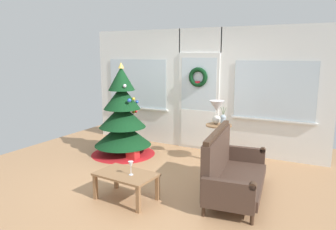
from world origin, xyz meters
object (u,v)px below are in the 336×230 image
object	(u,v)px
table_lamp	(217,109)
flower_vase	(223,120)
side_table	(218,136)
wine_glass	(131,165)
gift_box	(133,154)
christmas_tree	(122,121)
coffee_table	(126,177)
settee_sofa	(229,170)

from	to	relation	value
table_lamp	flower_vase	size ratio (longest dim) A/B	1.26
side_table	wine_glass	size ratio (longest dim) A/B	3.77
wine_glass	gift_box	bearing A→B (deg)	123.20
christmas_tree	wine_glass	world-z (taller)	christmas_tree
table_lamp	coffee_table	world-z (taller)	table_lamp
table_lamp	gift_box	distance (m)	1.84
christmas_tree	settee_sofa	distance (m)	2.68
table_lamp	coffee_table	xyz separation A→B (m)	(-0.57, -2.14, -0.69)
settee_sofa	wine_glass	size ratio (longest dim) A/B	8.61
settee_sofa	wine_glass	xyz separation A→B (m)	(-1.14, -0.83, 0.15)
coffee_table	gift_box	world-z (taller)	coffee_table
flower_vase	gift_box	bearing A→B (deg)	-161.26
wine_glass	gift_box	world-z (taller)	wine_glass
coffee_table	wine_glass	size ratio (longest dim) A/B	4.51
coffee_table	flower_vase	bearing A→B (deg)	70.34
settee_sofa	table_lamp	size ratio (longest dim) A/B	3.81
side_table	gift_box	bearing A→B (deg)	-158.15
christmas_tree	side_table	world-z (taller)	christmas_tree
settee_sofa	flower_vase	distance (m)	1.41
settee_sofa	coffee_table	distance (m)	1.49
table_lamp	wine_glass	distance (m)	2.26
settee_sofa	side_table	bearing A→B (deg)	115.40
christmas_tree	flower_vase	distance (m)	2.03
side_table	flower_vase	size ratio (longest dim) A/B	2.10
table_lamp	settee_sofa	bearing A→B (deg)	-63.17
christmas_tree	side_table	size ratio (longest dim) A/B	2.54
christmas_tree	gift_box	xyz separation A→B (m)	(0.38, -0.21, -0.60)
wine_glass	table_lamp	bearing A→B (deg)	77.56
christmas_tree	wine_glass	bearing A→B (deg)	-51.60
flower_vase	table_lamp	bearing A→B (deg)	147.99
wine_glass	flower_vase	bearing A→B (deg)	72.81
settee_sofa	coffee_table	xyz separation A→B (m)	(-1.24, -0.82, -0.05)
settee_sofa	flower_vase	bearing A→B (deg)	112.60
coffee_table	wine_glass	distance (m)	0.22
christmas_tree	settee_sofa	xyz separation A→B (m)	(2.50, -0.88, -0.32)
gift_box	christmas_tree	bearing A→B (deg)	150.55
side_table	wine_glass	bearing A→B (deg)	-104.21
christmas_tree	settee_sofa	bearing A→B (deg)	-19.45
side_table	flower_vase	xyz separation A→B (m)	(0.10, -0.06, 0.33)
christmas_tree	table_lamp	world-z (taller)	christmas_tree
coffee_table	table_lamp	bearing A→B (deg)	75.11
settee_sofa	wine_glass	world-z (taller)	settee_sofa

